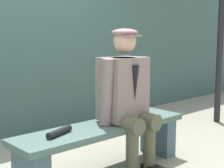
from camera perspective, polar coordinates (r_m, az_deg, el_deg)
bench at (r=3.02m, az=-1.25°, el=-9.27°), size 1.68×0.42×0.43m
seated_man at (r=3.04m, az=2.48°, el=-1.72°), size 0.57×0.56×1.26m
rolled_magazine at (r=2.70m, az=-8.80°, el=-7.93°), size 0.27×0.14×0.05m
stadium_wall at (r=4.26m, az=-16.22°, el=5.73°), size 12.00×0.24×2.08m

